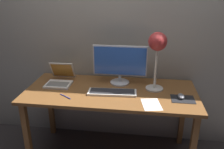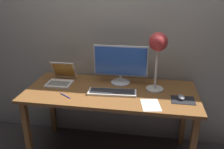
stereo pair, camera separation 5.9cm
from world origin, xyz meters
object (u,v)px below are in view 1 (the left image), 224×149
at_px(monitor, 120,63).
at_px(pen, 65,96).
at_px(laptop, 60,77).
at_px(keyboard_main, 112,92).
at_px(mouse, 181,96).
at_px(desk_lamp, 157,46).

bearing_deg(monitor, pen, -140.49).
relative_size(monitor, laptop, 1.80).
height_order(keyboard_main, mouse, mouse).
relative_size(keyboard_main, laptop, 1.53).
relative_size(monitor, pen, 3.77).
bearing_deg(keyboard_main, laptop, 162.32).
xyz_separation_m(desk_lamp, mouse, (0.22, -0.16, -0.40)).
xyz_separation_m(desk_lamp, pen, (-0.79, -0.27, -0.41)).
relative_size(desk_lamp, pen, 3.90).
bearing_deg(pen, monitor, 39.51).
xyz_separation_m(monitor, pen, (-0.45, -0.37, -0.21)).
relative_size(laptop, desk_lamp, 0.54).
distance_m(desk_lamp, pen, 0.93).
bearing_deg(keyboard_main, monitor, 79.99).
bearing_deg(keyboard_main, pen, -162.94).
xyz_separation_m(monitor, laptop, (-0.59, -0.07, -0.16)).
xyz_separation_m(monitor, mouse, (0.57, -0.26, -0.19)).
bearing_deg(mouse, pen, -173.89).
height_order(desk_lamp, pen, desk_lamp).
xyz_separation_m(keyboard_main, pen, (-0.40, -0.12, -0.01)).
relative_size(laptop, mouse, 3.05).
bearing_deg(monitor, desk_lamp, -16.52).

